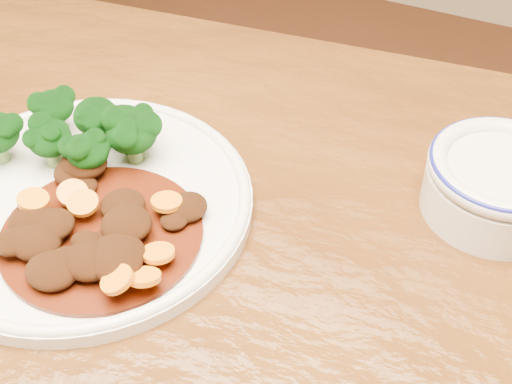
% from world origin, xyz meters
% --- Properties ---
extents(dining_table, '(1.59, 1.06, 0.75)m').
position_xyz_m(dining_table, '(0.00, 0.00, 0.67)').
color(dining_table, '#58320F').
rests_on(dining_table, ground).
extents(dinner_plate, '(0.31, 0.31, 0.02)m').
position_xyz_m(dinner_plate, '(-0.12, 0.08, 0.76)').
color(dinner_plate, silver).
rests_on(dinner_plate, dining_table).
extents(broccoli_florets, '(0.16, 0.11, 0.05)m').
position_xyz_m(broccoli_florets, '(-0.16, 0.13, 0.79)').
color(broccoli_florets, '#6F9A4F').
rests_on(broccoli_florets, dinner_plate).
extents(mince_stew, '(0.17, 0.17, 0.03)m').
position_xyz_m(mince_stew, '(-0.09, 0.04, 0.78)').
color(mince_stew, '#471407').
rests_on(mince_stew, dinner_plate).
extents(dip_bowl, '(0.13, 0.13, 0.06)m').
position_xyz_m(dip_bowl, '(0.21, 0.24, 0.78)').
color(dip_bowl, beige).
rests_on(dip_bowl, dining_table).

